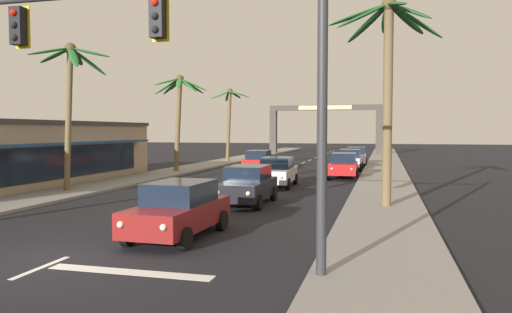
% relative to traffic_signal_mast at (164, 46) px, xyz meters
% --- Properties ---
extents(ground_plane, '(220.00, 220.00, 0.00)m').
position_rel_traffic_signal_mast_xyz_m(ground_plane, '(-2.88, 0.15, -5.14)').
color(ground_plane, black).
extents(sidewalk_right, '(3.20, 110.00, 0.14)m').
position_rel_traffic_signal_mast_xyz_m(sidewalk_right, '(4.92, 20.15, -5.07)').
color(sidewalk_right, gray).
rests_on(sidewalk_right, ground).
extents(sidewalk_left, '(3.20, 110.00, 0.14)m').
position_rel_traffic_signal_mast_xyz_m(sidewalk_left, '(-10.68, 20.15, -5.07)').
color(sidewalk_left, gray).
rests_on(sidewalk_left, ground).
extents(lane_markings, '(4.28, 88.07, 0.01)m').
position_rel_traffic_signal_mast_xyz_m(lane_markings, '(-2.42, 19.86, -5.14)').
color(lane_markings, silver).
rests_on(lane_markings, ground).
extents(traffic_signal_mast, '(11.34, 0.41, 7.17)m').
position_rel_traffic_signal_mast_xyz_m(traffic_signal_mast, '(0.00, 0.00, 0.00)').
color(traffic_signal_mast, '#2D2D33').
rests_on(traffic_signal_mast, ground).
extents(sedan_lead_at_stop_bar, '(2.06, 4.49, 1.68)m').
position_rel_traffic_signal_mast_xyz_m(sedan_lead_at_stop_bar, '(-1.06, 3.21, -4.29)').
color(sedan_lead_at_stop_bar, maroon).
rests_on(sedan_lead_at_stop_bar, ground).
extents(sedan_third_in_queue, '(1.97, 4.46, 1.68)m').
position_rel_traffic_signal_mast_xyz_m(sedan_third_in_queue, '(-0.85, 10.14, -4.29)').
color(sedan_third_in_queue, black).
rests_on(sedan_third_in_queue, ground).
extents(sedan_fifth_in_queue, '(2.06, 4.49, 1.68)m').
position_rel_traffic_signal_mast_xyz_m(sedan_fifth_in_queue, '(-1.03, 17.07, -4.29)').
color(sedan_fifth_in_queue, silver).
rests_on(sedan_fifth_in_queue, ground).
extents(sedan_oncoming_far, '(2.10, 4.51, 1.68)m').
position_rel_traffic_signal_mast_xyz_m(sedan_oncoming_far, '(-4.49, 26.37, -4.29)').
color(sedan_oncoming_far, red).
rests_on(sedan_oncoming_far, ground).
extents(sedan_parked_nearest_kerb, '(2.03, 4.48, 1.68)m').
position_rel_traffic_signal_mast_xyz_m(sedan_parked_nearest_kerb, '(2.23, 23.32, -4.29)').
color(sedan_parked_nearest_kerb, red).
rests_on(sedan_parked_nearest_kerb, ground).
extents(sedan_parked_mid_kerb, '(1.96, 4.45, 1.68)m').
position_rel_traffic_signal_mast_xyz_m(sedan_parked_mid_kerb, '(2.20, 30.19, -4.29)').
color(sedan_parked_mid_kerb, silver).
rests_on(sedan_parked_mid_kerb, ground).
extents(sedan_parked_far_kerb, '(2.05, 4.49, 1.68)m').
position_rel_traffic_signal_mast_xyz_m(sedan_parked_far_kerb, '(2.39, 35.66, -4.29)').
color(sedan_parked_far_kerb, silver).
rests_on(sedan_parked_far_kerb, ground).
extents(palm_left_second, '(4.40, 4.16, 7.63)m').
position_rel_traffic_signal_mast_xyz_m(palm_left_second, '(-10.56, 11.51, 0.54)').
color(palm_left_second, brown).
rests_on(palm_left_second, ground).
extents(palm_left_third, '(4.03, 4.26, 7.38)m').
position_rel_traffic_signal_mast_xyz_m(palm_left_third, '(-10.14, 24.19, 0.24)').
color(palm_left_third, brown).
rests_on(palm_left_third, ground).
extents(palm_left_farthest, '(3.98, 3.70, 7.41)m').
position_rel_traffic_signal_mast_xyz_m(palm_left_farthest, '(-10.21, 36.84, 0.10)').
color(palm_left_farthest, brown).
rests_on(palm_left_farthest, ground).
extents(palm_right_second, '(4.60, 4.92, 8.54)m').
position_rel_traffic_signal_mast_xyz_m(palm_right_second, '(4.98, 10.29, 0.97)').
color(palm_right_second, brown).
rests_on(palm_right_second, ground).
extents(storefront_strip_left, '(8.58, 21.86, 3.78)m').
position_rel_traffic_signal_mast_xyz_m(storefront_strip_left, '(-16.46, 13.16, -3.24)').
color(storefront_strip_left, tan).
rests_on(storefront_strip_left, ground).
extents(town_gateway_arch, '(15.13, 0.90, 6.62)m').
position_rel_traffic_signal_mast_xyz_m(town_gateway_arch, '(-2.88, 56.17, -0.83)').
color(town_gateway_arch, '#423D38').
rests_on(town_gateway_arch, ground).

